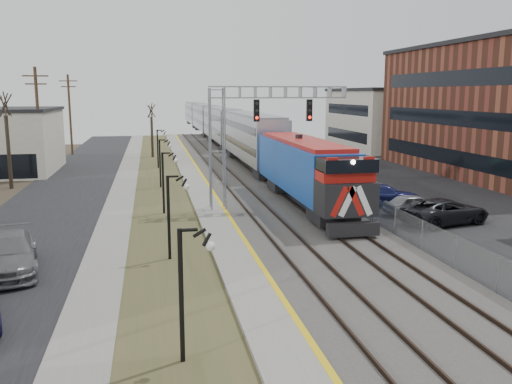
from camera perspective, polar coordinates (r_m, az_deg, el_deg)
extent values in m
cube|color=black|center=(42.89, -19.97, -0.57)|extent=(7.00, 120.00, 0.04)
cube|color=gray|center=(42.41, -13.96, -0.34)|extent=(2.00, 120.00, 0.08)
cube|color=#444726|center=(42.35, -9.90, -0.22)|extent=(4.00, 120.00, 0.06)
cube|color=gray|center=(42.49, -5.86, 0.04)|extent=(2.00, 120.00, 0.24)
cube|color=#595651|center=(43.22, 0.75, 0.24)|extent=(8.00, 120.00, 0.20)
cube|color=black|center=(47.14, 15.18, 0.63)|extent=(16.00, 120.00, 0.04)
cube|color=gold|center=(42.55, -4.68, 0.25)|extent=(0.24, 120.00, 0.01)
cube|color=#2D2119|center=(42.72, -2.86, 0.35)|extent=(0.08, 120.00, 0.15)
cube|color=#2D2119|center=(42.95, -0.88, 0.42)|extent=(0.08, 120.00, 0.15)
cube|color=#2D2119|center=(43.35, 1.72, 0.50)|extent=(0.08, 120.00, 0.15)
cube|color=#2D2119|center=(43.70, 3.64, 0.57)|extent=(0.08, 120.00, 0.15)
cube|color=#1448AA|center=(36.46, 5.33, 2.09)|extent=(3.00, 17.00, 4.25)
cube|color=black|center=(28.71, 10.16, -3.89)|extent=(2.80, 0.50, 0.70)
cube|color=#A7A9B2|center=(56.05, -0.51, 5.57)|extent=(3.00, 22.00, 5.33)
cube|color=#A7A9B2|center=(78.52, -3.58, 6.91)|extent=(3.00, 22.00, 5.33)
cube|color=#A7A9B2|center=(101.14, -5.28, 7.65)|extent=(3.00, 22.00, 5.33)
cube|color=#A7A9B2|center=(123.83, -6.37, 8.12)|extent=(3.00, 22.00, 5.33)
cube|color=gray|center=(35.10, -4.11, 4.30)|extent=(1.00, 1.00, 8.00)
cube|color=gray|center=(35.61, 2.32, 10.45)|extent=(9.00, 0.80, 0.80)
cube|color=black|center=(34.87, 0.05, 8.57)|extent=(0.35, 0.25, 1.40)
cube|color=black|center=(35.71, 5.63, 8.56)|extent=(0.35, 0.25, 1.40)
cylinder|color=black|center=(15.73, -7.87, -10.92)|extent=(0.14, 0.14, 4.00)
cylinder|color=black|center=(25.30, -9.17, -2.76)|extent=(0.14, 0.14, 4.00)
cylinder|color=black|center=(35.12, -9.75, 0.89)|extent=(0.14, 0.14, 4.00)
cylinder|color=black|center=(45.01, -10.07, 2.94)|extent=(0.14, 0.14, 4.00)
cylinder|color=black|center=(56.94, -10.31, 4.45)|extent=(0.14, 0.14, 4.00)
cylinder|color=#4C3823|center=(52.64, -21.91, 6.69)|extent=(0.28, 0.28, 10.00)
cylinder|color=#4C3823|center=(72.37, -18.99, 7.67)|extent=(0.28, 0.28, 10.00)
cube|color=gray|center=(44.14, 6.10, 1.32)|extent=(0.04, 120.00, 1.60)
cube|color=beige|center=(79.70, 14.91, 7.35)|extent=(16.00, 18.00, 8.00)
cylinder|color=#382D23|center=(48.23, -24.58, 3.81)|extent=(0.30, 0.30, 5.95)
cylinder|color=#382D23|center=(66.85, -10.88, 5.67)|extent=(0.30, 0.30, 4.90)
imported|color=black|center=(34.01, 19.29, -1.98)|extent=(5.93, 3.80, 1.52)
imported|color=navy|center=(38.35, 13.33, -0.37)|extent=(5.27, 2.68, 1.46)
imported|color=gray|center=(35.94, 16.26, -1.33)|extent=(4.05, 1.97, 1.33)
imported|color=#0C3F20|center=(51.59, 8.63, 2.57)|extent=(5.14, 2.73, 1.61)
imported|color=slate|center=(25.88, -24.60, -5.98)|extent=(3.42, 6.02, 1.64)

